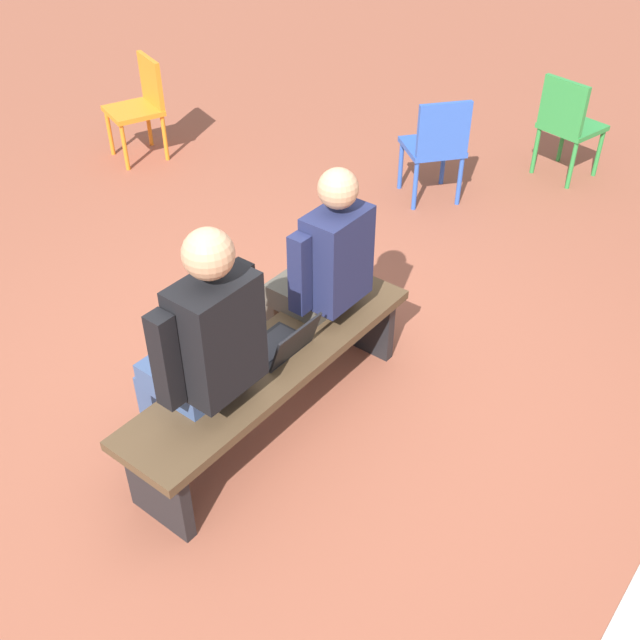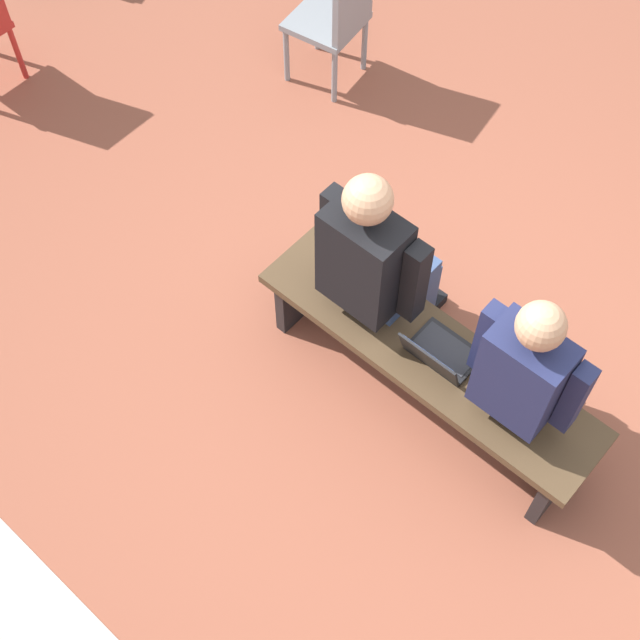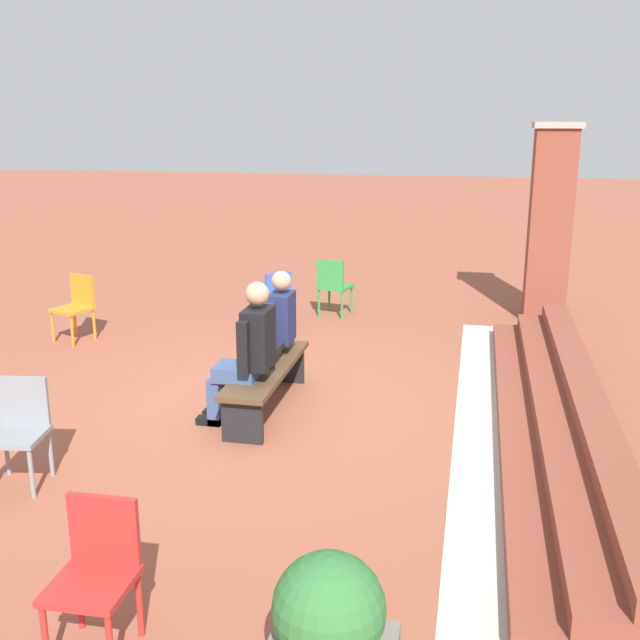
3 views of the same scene
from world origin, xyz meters
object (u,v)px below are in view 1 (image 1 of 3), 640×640
person_adult (202,348)px  plastic_chair_near_bench_right (141,102)px  bench (274,372)px  person_student (321,270)px  plastic_chair_far_right (436,144)px  laptop (283,344)px  plastic_chair_foreground (568,122)px

person_adult → plastic_chair_near_bench_right: 3.70m
bench → person_student: size_ratio=1.38×
bench → plastic_chair_far_right: (-2.62, -0.64, 0.13)m
person_adult → person_student: bearing=179.7°
laptop → plastic_chair_near_bench_right: bearing=-119.7°
person_adult → laptop: bearing=169.8°
bench → person_adult: 0.55m
plastic_chair_near_bench_right → bench: bearing=59.4°
person_adult → plastic_chair_foreground: size_ratio=1.64×
person_adult → laptop: 0.51m
laptop → plastic_chair_far_right: 2.64m
person_adult → plastic_chair_far_right: 3.07m
plastic_chair_near_bench_right → plastic_chair_foreground: (-1.83, 3.01, 0.00)m
laptop → plastic_chair_far_right: plastic_chair_far_right is taller
person_student → plastic_chair_near_bench_right: bearing=-114.1°
laptop → plastic_chair_foreground: plastic_chair_foreground is taller
person_student → plastic_chair_near_bench_right: size_ratio=1.55×
bench → laptop: 0.16m
plastic_chair_far_right → bench: bearing=13.8°
laptop → plastic_chair_near_bench_right: plastic_chair_near_bench_right is taller
bench → person_student: (-0.47, -0.07, 0.35)m
bench → person_student: bearing=-172.1°
laptop → plastic_chair_near_bench_right: size_ratio=0.38×
laptop → plastic_chair_near_bench_right: (-1.74, -3.05, -0.02)m
plastic_chair_near_bench_right → plastic_chair_far_right: (-0.82, 2.40, 0.00)m
bench → plastic_chair_far_right: 2.70m
plastic_chair_near_bench_right → plastic_chair_foreground: 3.52m
laptop → plastic_chair_foreground: size_ratio=0.38×
person_student → laptop: 0.46m
person_adult → plastic_chair_far_right: person_adult is taller
person_student → plastic_chair_far_right: bearing=-165.0°
bench → person_adult: bearing=-10.1°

